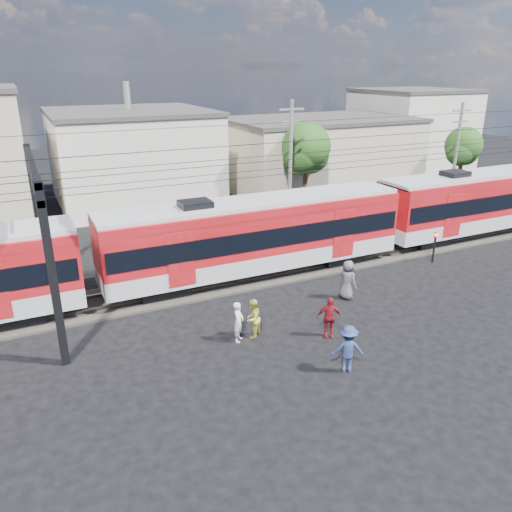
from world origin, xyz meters
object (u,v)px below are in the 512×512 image
(crossing_signal, at_px, (435,241))
(pedestrian_c, at_px, (348,349))
(commuter_train, at_px, (259,233))
(pedestrian_a, at_px, (238,322))
(car_silver, at_px, (497,193))

(crossing_signal, bearing_deg, pedestrian_c, -147.42)
(commuter_train, distance_m, crossing_signal, 10.15)
(commuter_train, distance_m, pedestrian_a, 7.05)
(commuter_train, bearing_deg, crossing_signal, -14.89)
(pedestrian_c, xyz_separation_m, car_silver, (25.51, 15.01, -0.20))
(crossing_signal, bearing_deg, commuter_train, 165.11)
(pedestrian_a, bearing_deg, pedestrian_c, -107.59)
(car_silver, distance_m, crossing_signal, 16.81)
(car_silver, xyz_separation_m, crossing_signal, (-14.71, -8.11, 0.54))
(pedestrian_c, bearing_deg, commuter_train, -72.21)
(pedestrian_c, bearing_deg, pedestrian_a, -30.09)
(pedestrian_a, bearing_deg, crossing_signal, -40.12)
(pedestrian_a, xyz_separation_m, crossing_signal, (13.48, 3.19, 0.41))
(crossing_signal, bearing_deg, pedestrian_a, -166.70)
(pedestrian_a, distance_m, car_silver, 30.37)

